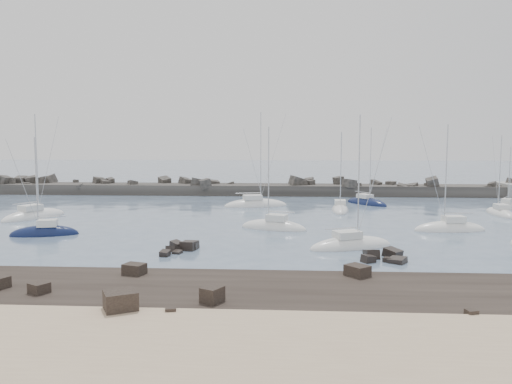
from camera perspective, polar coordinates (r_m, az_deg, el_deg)
ground at (r=52.32m, az=-3.42°, el=-4.71°), size 400.00×400.00×0.00m
sand_strip at (r=22.21m, az=-13.99°, el=-19.85°), size 140.00×14.00×1.00m
rock_shelf at (r=31.22m, az=-8.42°, el=-12.05°), size 140.00×12.14×1.85m
rock_cluster_near at (r=44.76m, az=-8.27°, el=-6.35°), size 2.78×4.39×1.30m
rock_cluster_far at (r=42.07m, az=14.69°, el=-7.41°), size 4.00×4.10×1.34m
breakwater at (r=90.61m, az=-5.34°, el=-0.04°), size 115.00×7.81×5.04m
sailboat_2 at (r=55.40m, az=-23.01°, el=-4.42°), size 7.02×3.80×10.89m
sailboat_3 at (r=68.13m, az=-24.03°, el=-2.62°), size 6.37×9.09×13.94m
sailboat_4 at (r=73.21m, az=-0.05°, el=-1.56°), size 9.85×5.29×14.81m
sailboat_5 at (r=54.55m, az=2.04°, el=-4.11°), size 7.88×4.70×12.08m
sailboat_6 at (r=69.31m, az=9.58°, el=-2.06°), size 2.89×7.53×11.72m
sailboat_7 at (r=45.95m, az=10.79°, el=-6.11°), size 8.48×5.43×12.86m
sailboat_8 at (r=77.84m, az=12.51°, el=-1.26°), size 6.59×7.88×12.51m
sailboat_9 at (r=57.37m, az=21.27°, el=-4.02°), size 7.90×3.11×12.31m
sailboat_10 at (r=72.25m, az=26.10°, el=-2.26°), size 2.31×7.07×11.19m
sailboat_12 at (r=79.82m, az=26.75°, el=-1.57°), size 4.95×5.87×9.60m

